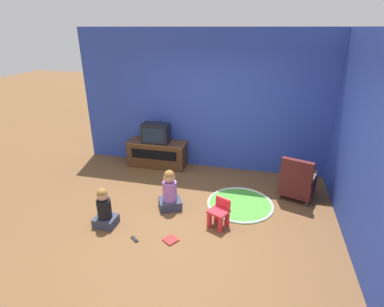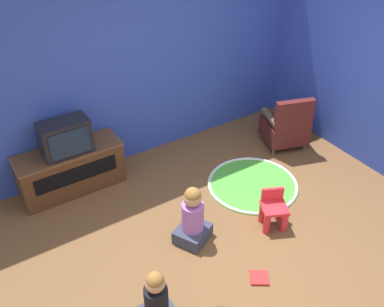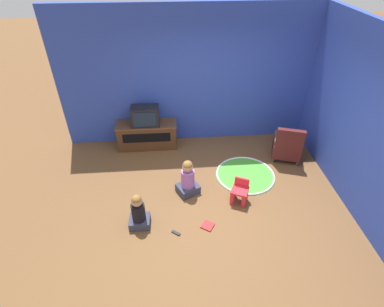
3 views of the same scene
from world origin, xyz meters
TOP-DOWN VIEW (x-y plane):
  - ground_plane at (0.00, 0.00)m, footprint 30.00×30.00m
  - wall_back at (-0.33, 2.23)m, footprint 5.34×0.12m
  - tv_cabinet at (-1.27, 1.92)m, footprint 1.28×0.46m
  - television at (-1.27, 1.88)m, footprint 0.57×0.32m
  - black_armchair at (1.61, 1.21)m, footprint 0.70×0.68m
  - yellow_kid_chair at (0.39, 0.07)m, footprint 0.37×0.36m
  - play_mat at (0.66, 0.75)m, footprint 1.15×1.15m
  - child_watching_left at (-1.32, -0.33)m, footprint 0.33×0.29m
  - child_watching_center at (-0.49, 0.37)m, footprint 0.47×0.45m
  - book at (-0.23, -0.46)m, footprint 0.25×0.25m
  - remote_control at (-0.75, -0.56)m, footprint 0.15×0.12m

SIDE VIEW (x-z plane):
  - ground_plane at x=0.00m, z-range 0.00..0.00m
  - play_mat at x=0.66m, z-range -0.01..0.03m
  - remote_control at x=-0.75m, z-range 0.00..0.02m
  - book at x=-0.23m, z-range 0.00..0.02m
  - yellow_kid_chair at x=0.39m, z-range -0.02..0.42m
  - child_watching_left at x=-1.32m, z-range -0.04..0.60m
  - tv_cabinet at x=-1.27m, z-range 0.01..0.58m
  - child_watching_center at x=-0.49m, z-range -0.05..0.66m
  - black_armchair at x=1.61m, z-range -0.09..0.73m
  - television at x=-1.27m, z-range 0.57..0.98m
  - wall_back at x=-0.33m, z-range 0.00..2.86m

